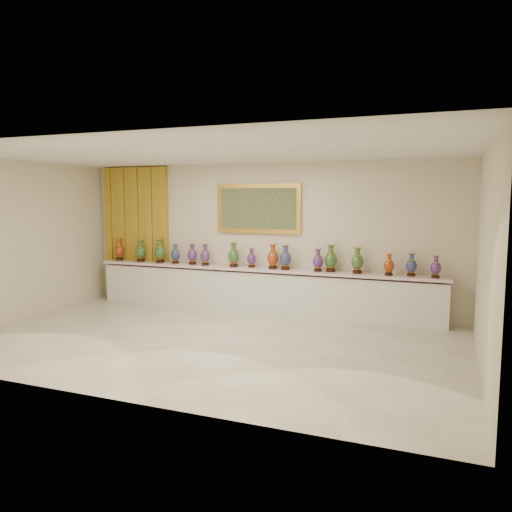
{
  "coord_description": "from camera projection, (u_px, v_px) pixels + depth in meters",
  "views": [
    {
      "loc": [
        3.57,
        -7.0,
        2.29
      ],
      "look_at": [
        0.15,
        1.7,
        1.21
      ],
      "focal_mm": 35.0,
      "sensor_mm": 36.0,
      "label": 1
    }
  ],
  "objects": [
    {
      "name": "ground",
      "position": [
        209.0,
        341.0,
        8.03
      ],
      "size": [
        8.0,
        8.0,
        0.0
      ],
      "primitive_type": "plane",
      "color": "beige",
      "rests_on": "ground"
    },
    {
      "name": "room",
      "position": [
        154.0,
        230.0,
        11.04
      ],
      "size": [
        8.0,
        8.0,
        8.0
      ],
      "color": "beige",
      "rests_on": "ground"
    },
    {
      "name": "counter",
      "position": [
        259.0,
        291.0,
        10.08
      ],
      "size": [
        7.28,
        0.48,
        0.9
      ],
      "color": "white",
      "rests_on": "ground"
    },
    {
      "name": "vase_0",
      "position": [
        119.0,
        250.0,
        11.24
      ],
      "size": [
        0.27,
        0.27,
        0.5
      ],
      "rotation": [
        0.0,
        0.0,
        -0.18
      ],
      "color": "black",
      "rests_on": "counter"
    },
    {
      "name": "vase_1",
      "position": [
        141.0,
        252.0,
        11.0
      ],
      "size": [
        0.27,
        0.27,
        0.49
      ],
      "rotation": [
        0.0,
        0.0,
        0.23
      ],
      "color": "black",
      "rests_on": "counter"
    },
    {
      "name": "vase_2",
      "position": [
        160.0,
        252.0,
        10.82
      ],
      "size": [
        0.27,
        0.27,
        0.52
      ],
      "rotation": [
        0.0,
        0.0,
        0.14
      ],
      "color": "black",
      "rests_on": "counter"
    },
    {
      "name": "vase_3",
      "position": [
        175.0,
        255.0,
        10.69
      ],
      "size": [
        0.25,
        0.25,
        0.43
      ],
      "rotation": [
        0.0,
        0.0,
        0.3
      ],
      "color": "black",
      "rests_on": "counter"
    },
    {
      "name": "vase_4",
      "position": [
        192.0,
        255.0,
        10.53
      ],
      "size": [
        0.24,
        0.24,
        0.44
      ],
      "rotation": [
        0.0,
        0.0,
        0.18
      ],
      "color": "black",
      "rests_on": "counter"
    },
    {
      "name": "vase_5",
      "position": [
        205.0,
        256.0,
        10.39
      ],
      "size": [
        0.22,
        0.22,
        0.45
      ],
      "rotation": [
        0.0,
        0.0,
        -0.04
      ],
      "color": "black",
      "rests_on": "counter"
    },
    {
      "name": "vase_6",
      "position": [
        234.0,
        256.0,
        10.16
      ],
      "size": [
        0.29,
        0.29,
        0.5
      ],
      "rotation": [
        0.0,
        0.0,
        0.29
      ],
      "color": "black",
      "rests_on": "counter"
    },
    {
      "name": "vase_7",
      "position": [
        252.0,
        259.0,
        10.08
      ],
      "size": [
        0.21,
        0.21,
        0.4
      ],
      "rotation": [
        0.0,
        0.0,
        -0.14
      ],
      "color": "black",
      "rests_on": "counter"
    },
    {
      "name": "vase_8",
      "position": [
        273.0,
        258.0,
        9.88
      ],
      "size": [
        0.3,
        0.3,
        0.49
      ],
      "rotation": [
        0.0,
        0.0,
        0.37
      ],
      "color": "black",
      "rests_on": "counter"
    },
    {
      "name": "vase_9",
      "position": [
        286.0,
        259.0,
        9.74
      ],
      "size": [
        0.3,
        0.3,
        0.49
      ],
      "rotation": [
        0.0,
        0.0,
        -0.4
      ],
      "color": "black",
      "rests_on": "counter"
    },
    {
      "name": "vase_10",
      "position": [
        318.0,
        261.0,
        9.52
      ],
      "size": [
        0.27,
        0.27,
        0.44
      ],
      "rotation": [
        0.0,
        0.0,
        0.41
      ],
      "color": "black",
      "rests_on": "counter"
    },
    {
      "name": "vase_11",
      "position": [
        331.0,
        260.0,
        9.47
      ],
      "size": [
        0.27,
        0.27,
        0.52
      ],
      "rotation": [
        0.0,
        0.0,
        0.11
      ],
      "color": "black",
      "rests_on": "counter"
    },
    {
      "name": "vase_12",
      "position": [
        357.0,
        262.0,
        9.27
      ],
      "size": [
        0.29,
        0.29,
        0.49
      ],
      "rotation": [
        0.0,
        0.0,
        -0.34
      ],
      "color": "black",
      "rests_on": "counter"
    },
    {
      "name": "vase_13",
      "position": [
        389.0,
        265.0,
        9.03
      ],
      "size": [
        0.22,
        0.22,
        0.4
      ],
      "rotation": [
        0.0,
        0.0,
        0.2
      ],
      "color": "black",
      "rests_on": "counter"
    },
    {
      "name": "vase_14",
      "position": [
        411.0,
        266.0,
        8.95
      ],
      "size": [
        0.25,
        0.25,
        0.42
      ],
      "rotation": [
        0.0,
        0.0,
        0.38
      ],
      "color": "black",
      "rests_on": "counter"
    },
    {
      "name": "vase_15",
      "position": [
        436.0,
        268.0,
        8.74
      ],
      "size": [
        0.24,
        0.24,
        0.4
      ],
      "rotation": [
        0.0,
        0.0,
        -0.32
      ],
      "color": "black",
      "rests_on": "counter"
    },
    {
      "name": "label_card",
      "position": [
        187.0,
        265.0,
        10.47
      ],
      "size": [
        0.1,
        0.06,
        0.0
      ],
      "primitive_type": "cube",
      "color": "white",
      "rests_on": "counter"
    }
  ]
}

